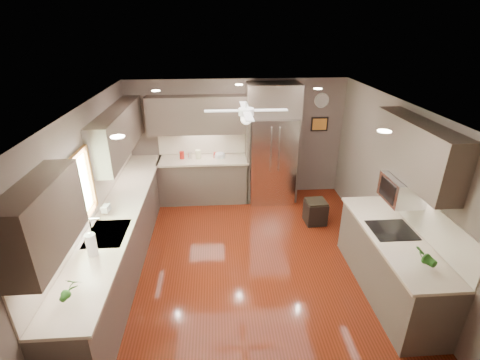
{
  "coord_description": "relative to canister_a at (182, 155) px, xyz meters",
  "views": [
    {
      "loc": [
        -0.43,
        -4.55,
        3.52
      ],
      "look_at": [
        -0.07,
        0.6,
        1.16
      ],
      "focal_mm": 26.0,
      "sensor_mm": 36.0,
      "label": 1
    }
  ],
  "objects": [
    {
      "name": "floor",
      "position": [
        1.15,
        -2.23,
        -1.02
      ],
      "size": [
        5.0,
        5.0,
        0.0
      ],
      "primitive_type": "plane",
      "color": "#491809",
      "rests_on": "ground"
    },
    {
      "name": "ceiling",
      "position": [
        1.15,
        -2.23,
        1.48
      ],
      "size": [
        5.0,
        5.0,
        0.0
      ],
      "primitive_type": "plane",
      "rotation": [
        3.14,
        0.0,
        0.0
      ],
      "color": "white",
      "rests_on": "ground"
    },
    {
      "name": "wall_back",
      "position": [
        1.15,
        0.27,
        0.23
      ],
      "size": [
        4.5,
        0.0,
        4.5
      ],
      "primitive_type": "plane",
      "rotation": [
        1.57,
        0.0,
        0.0
      ],
      "color": "brown",
      "rests_on": "ground"
    },
    {
      "name": "wall_front",
      "position": [
        1.15,
        -4.73,
        0.23
      ],
      "size": [
        4.5,
        0.0,
        4.5
      ],
      "primitive_type": "plane",
      "rotation": [
        -1.57,
        0.0,
        0.0
      ],
      "color": "brown",
      "rests_on": "ground"
    },
    {
      "name": "wall_left",
      "position": [
        -1.1,
        -2.23,
        0.23
      ],
      "size": [
        0.0,
        5.0,
        5.0
      ],
      "primitive_type": "plane",
      "rotation": [
        1.57,
        0.0,
        1.57
      ],
      "color": "brown",
      "rests_on": "ground"
    },
    {
      "name": "wall_right",
      "position": [
        3.4,
        -2.23,
        0.23
      ],
      "size": [
        0.0,
        5.0,
        5.0
      ],
      "primitive_type": "plane",
      "rotation": [
        1.57,
        0.0,
        -1.57
      ],
      "color": "brown",
      "rests_on": "ground"
    },
    {
      "name": "canister_a",
      "position": [
        0.0,
        0.0,
        0.0
      ],
      "size": [
        0.11,
        0.11,
        0.15
      ],
      "primitive_type": "cylinder",
      "rotation": [
        0.0,
        0.0,
        0.19
      ],
      "color": "#9C1911",
      "rests_on": "back_run"
    },
    {
      "name": "canister_b",
      "position": [
        0.16,
        0.0,
        -0.01
      ],
      "size": [
        0.1,
        0.1,
        0.13
      ],
      "primitive_type": "cylinder",
      "rotation": [
        0.0,
        0.0,
        0.25
      ],
      "color": "silver",
      "rests_on": "back_run"
    },
    {
      "name": "canister_c",
      "position": [
        0.33,
        0.0,
        0.01
      ],
      "size": [
        0.13,
        0.13,
        0.18
      ],
      "primitive_type": "cylinder",
      "rotation": [
        0.0,
        0.0,
        0.2
      ],
      "color": "beige",
      "rests_on": "back_run"
    },
    {
      "name": "canister_d",
      "position": [
        0.69,
        0.0,
        -0.02
      ],
      "size": [
        0.09,
        0.09,
        0.12
      ],
      "primitive_type": "cylinder",
      "rotation": [
        0.0,
        0.0,
        -0.09
      ],
      "color": "#9C1911",
      "rests_on": "back_run"
    },
    {
      "name": "soap_bottle",
      "position": [
        -0.92,
        -2.2,
        0.03
      ],
      "size": [
        0.11,
        0.11,
        0.21
      ],
      "primitive_type": "imported",
      "rotation": [
        0.0,
        0.0,
        -0.13
      ],
      "color": "white",
      "rests_on": "left_run"
    },
    {
      "name": "potted_plant_left",
      "position": [
        -0.78,
        -3.97,
        0.08
      ],
      "size": [
        0.18,
        0.13,
        0.32
      ],
      "primitive_type": "imported",
      "rotation": [
        0.0,
        0.0,
        -0.1
      ],
      "color": "#225518",
      "rests_on": "left_run"
    },
    {
      "name": "potted_plant_right",
      "position": [
        3.05,
        -3.71,
        0.07
      ],
      "size": [
        0.19,
        0.18,
        0.29
      ],
      "primitive_type": "imported",
      "rotation": [
        0.0,
        0.0,
        0.35
      ],
      "color": "#225518",
      "rests_on": "right_run"
    },
    {
      "name": "bowl",
      "position": [
        0.78,
        -0.05,
        -0.05
      ],
      "size": [
        0.25,
        0.25,
        0.06
      ],
      "primitive_type": "imported",
      "rotation": [
        0.0,
        0.0,
        0.08
      ],
      "color": "beige",
      "rests_on": "back_run"
    },
    {
      "name": "left_run",
      "position": [
        -0.8,
        -2.08,
        -0.54
      ],
      "size": [
        0.65,
        4.7,
        1.45
      ],
      "color": "#4C4237",
      "rests_on": "ground"
    },
    {
      "name": "back_run",
      "position": [
        0.43,
        -0.03,
        -0.54
      ],
      "size": [
        1.85,
        0.65,
        1.45
      ],
      "color": "#4C4237",
      "rests_on": "ground"
    },
    {
      "name": "uppers",
      "position": [
        0.41,
        -1.52,
        0.85
      ],
      "size": [
        4.5,
        4.7,
        0.95
      ],
      "color": "#4C4237",
      "rests_on": "wall_left"
    },
    {
      "name": "window",
      "position": [
        -1.07,
        -2.73,
        0.53
      ],
      "size": [
        0.05,
        1.12,
        0.92
      ],
      "color": "#BFF2B2",
      "rests_on": "wall_left"
    },
    {
      "name": "sink",
      "position": [
        -0.78,
        -2.73,
        -0.11
      ],
      "size": [
        0.5,
        0.7,
        0.32
      ],
      "color": "silver",
      "rests_on": "left_run"
    },
    {
      "name": "refrigerator",
      "position": [
        1.85,
        -0.07,
        0.17
      ],
      "size": [
        1.06,
        0.75,
        2.45
      ],
      "color": "silver",
      "rests_on": "ground"
    },
    {
      "name": "right_run",
      "position": [
        3.08,
        -3.03,
        -0.54
      ],
      "size": [
        0.7,
        2.2,
        1.45
      ],
      "color": "#4C4237",
      "rests_on": "ground"
    },
    {
      "name": "microwave",
      "position": [
        3.18,
        -2.78,
        0.46
      ],
      "size": [
        0.43,
        0.55,
        0.34
      ],
      "color": "silver",
      "rests_on": "wall_right"
    },
    {
      "name": "ceiling_fan",
      "position": [
        1.15,
        -1.93,
        1.31
      ],
      "size": [
        1.18,
        1.18,
        0.32
      ],
      "color": "white",
      "rests_on": "ceiling"
    },
    {
      "name": "recessed_lights",
      "position": [
        1.11,
        -1.83,
        1.47
      ],
      "size": [
        2.84,
        3.14,
        0.01
      ],
      "color": "white",
      "rests_on": "ceiling"
    },
    {
      "name": "wall_clock",
      "position": [
        2.9,
        0.25,
        1.03
      ],
      "size": [
        0.3,
        0.03,
        0.3
      ],
      "color": "white",
      "rests_on": "wall_back"
    },
    {
      "name": "framed_print",
      "position": [
        2.9,
        0.25,
        0.53
      ],
      "size": [
        0.36,
        0.03,
        0.3
      ],
      "color": "black",
      "rests_on": "wall_back"
    },
    {
      "name": "stool",
      "position": [
        2.55,
        -1.16,
        -0.78
      ],
      "size": [
        0.4,
        0.4,
        0.46
      ],
      "color": "black",
      "rests_on": "ground"
    },
    {
      "name": "paper_towel",
      "position": [
        -0.82,
        -3.19,
        0.06
      ],
      "size": [
        0.12,
        0.12,
        0.31
      ],
      "color": "white",
      "rests_on": "left_run"
    }
  ]
}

